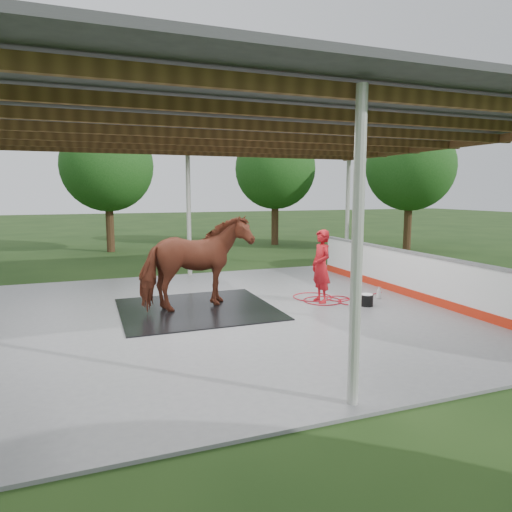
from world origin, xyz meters
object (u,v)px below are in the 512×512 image
object	(u,v)px
horse	(196,263)
dasher_board	(408,274)
wash_bucket	(367,300)
handler	(321,266)

from	to	relation	value
horse	dasher_board	bearing A→B (deg)	-108.24
dasher_board	wash_bucket	world-z (taller)	dasher_board
dasher_board	horse	bearing A→B (deg)	174.67
handler	dasher_board	bearing A→B (deg)	86.03
dasher_board	handler	xyz separation A→B (m)	(-2.42, 0.14, 0.33)
horse	handler	size ratio (longest dim) A/B	1.41
handler	horse	bearing A→B (deg)	-97.74
dasher_board	horse	xyz separation A→B (m)	(-5.36, 0.50, 0.52)
handler	wash_bucket	size ratio (longest dim) A/B	5.81
dasher_board	handler	distance (m)	2.44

